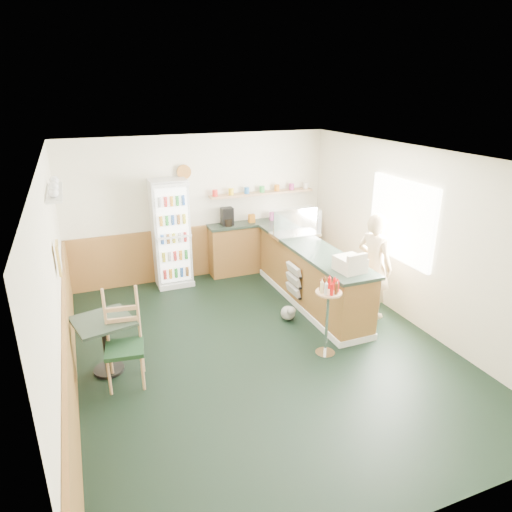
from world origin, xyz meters
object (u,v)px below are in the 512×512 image
drinks_fridge (171,234)px  cafe_table (105,335)px  condiment_stand (328,305)px  display_case (295,223)px  shopkeeper (374,266)px  cafe_chair (122,334)px  cash_register (350,264)px

drinks_fridge → cafe_table: bearing=-119.4°
drinks_fridge → condiment_stand: bearing=-65.8°
cafe_table → display_case: bearing=23.3°
shopkeeper → cafe_chair: (-3.90, -0.32, -0.21)m
cash_register → shopkeeper: bearing=23.3°
cash_register → condiment_stand: bearing=-149.9°
shopkeeper → condiment_stand: 1.48m
drinks_fridge → shopkeeper: bearing=-41.9°
cash_register → cafe_table: (-3.40, 0.30, -0.59)m
shopkeeper → cafe_chair: size_ratio=1.39×
cash_register → cafe_chair: 3.24m
drinks_fridge → cafe_chair: size_ratio=1.61×
cash_register → shopkeeper: 0.83m
drinks_fridge → condiment_stand: size_ratio=1.79×
condiment_stand → drinks_fridge: bearing=114.2°
drinks_fridge → cash_register: size_ratio=5.17×
display_case → condiment_stand: 2.28m
display_case → cash_register: bearing=-90.0°
cafe_chair → display_case: bearing=35.9°
drinks_fridge → cafe_chair: (-1.21, -2.74, -0.35)m
shopkeeper → cafe_table: bearing=71.7°
cash_register → shopkeeper: shopkeeper is taller
display_case → condiment_stand: display_case is taller
cash_register → condiment_stand: size_ratio=0.35×
display_case → shopkeeper: size_ratio=0.49×
display_case → drinks_fridge: bearing=152.7°
cafe_table → shopkeeper: bearing=1.0°
cafe_table → cafe_chair: 0.34m
drinks_fridge → display_case: (1.99, -1.03, 0.26)m
condiment_stand → shopkeeper: bearing=31.0°
cash_register → condiment_stand: (-0.56, -0.39, -0.37)m
cafe_table → drinks_fridge: bearing=60.6°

